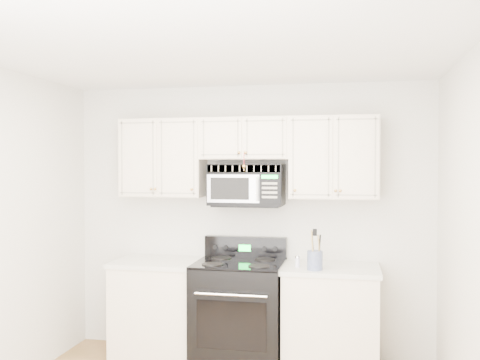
# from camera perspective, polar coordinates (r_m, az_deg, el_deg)

# --- Properties ---
(room) EXTENTS (3.51, 3.51, 2.61)m
(room) POSITION_cam_1_polar(r_m,az_deg,el_deg) (3.54, -4.26, -6.93)
(room) COLOR #9F6B41
(room) RESTS_ON ground
(base_cabinet_left) EXTENTS (0.86, 0.65, 0.92)m
(base_cabinet_left) POSITION_cam_1_polar(r_m,az_deg,el_deg) (5.31, -8.43, -13.71)
(base_cabinet_left) COLOR beige
(base_cabinet_left) RESTS_ON ground
(base_cabinet_right) EXTENTS (0.86, 0.65, 0.92)m
(base_cabinet_right) POSITION_cam_1_polar(r_m,az_deg,el_deg) (5.01, 9.64, -14.65)
(base_cabinet_right) COLOR beige
(base_cabinet_right) RESTS_ON ground
(range) EXTENTS (0.80, 0.73, 1.13)m
(range) POSITION_cam_1_polar(r_m,az_deg,el_deg) (5.07, -0.06, -13.76)
(range) COLOR black
(range) RESTS_ON ground
(upper_cabinets) EXTENTS (2.44, 0.37, 0.75)m
(upper_cabinets) POSITION_cam_1_polar(r_m,az_deg,el_deg) (5.05, 0.65, 2.82)
(upper_cabinets) COLOR beige
(upper_cabinets) RESTS_ON ground
(microwave) EXTENTS (0.70, 0.40, 0.39)m
(microwave) POSITION_cam_1_polar(r_m,az_deg,el_deg) (5.04, 0.72, -0.49)
(microwave) COLOR black
(microwave) RESTS_ON ground
(utensil_crock) EXTENTS (0.13, 0.13, 0.35)m
(utensil_crock) POSITION_cam_1_polar(r_m,az_deg,el_deg) (4.70, 8.00, -8.40)
(utensil_crock) COLOR slate
(utensil_crock) RESTS_ON base_cabinet_right
(shaker_salt) EXTENTS (0.04, 0.04, 0.10)m
(shaker_salt) POSITION_cam_1_polar(r_m,az_deg,el_deg) (4.82, 6.15, -8.64)
(shaker_salt) COLOR silver
(shaker_salt) RESTS_ON base_cabinet_right
(shaker_pepper) EXTENTS (0.04, 0.04, 0.10)m
(shaker_pepper) POSITION_cam_1_polar(r_m,az_deg,el_deg) (4.80, 7.55, -8.70)
(shaker_pepper) COLOR silver
(shaker_pepper) RESTS_ON base_cabinet_right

